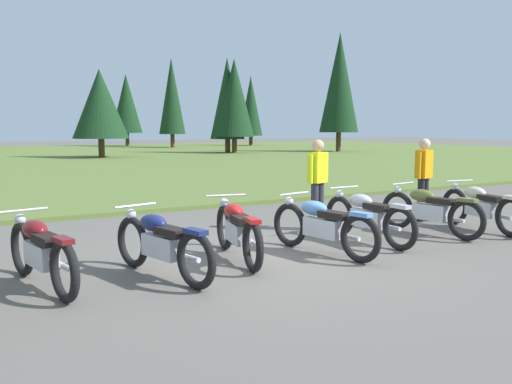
% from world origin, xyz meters
% --- Properties ---
extents(ground_plane, '(140.00, 140.00, 0.00)m').
position_xyz_m(ground_plane, '(0.00, 0.00, 0.00)').
color(ground_plane, '#605B54').
extents(grass_moorland, '(80.00, 44.00, 0.10)m').
position_xyz_m(grass_moorland, '(0.00, 26.73, 0.05)').
color(grass_moorland, '#5B7033').
rests_on(grass_moorland, ground).
extents(forest_treeline, '(45.51, 23.94, 9.09)m').
position_xyz_m(forest_treeline, '(0.40, 35.23, 4.46)').
color(forest_treeline, '#47331E').
rests_on(forest_treeline, ground).
extents(motorcycle_maroon, '(0.71, 2.08, 0.88)m').
position_xyz_m(motorcycle_maroon, '(-3.21, 0.10, 0.44)').
color(motorcycle_maroon, black).
rests_on(motorcycle_maroon, ground).
extents(motorcycle_navy, '(0.77, 2.06, 0.88)m').
position_xyz_m(motorcycle_navy, '(-1.82, -0.18, 0.44)').
color(motorcycle_navy, black).
rests_on(motorcycle_navy, ground).
extents(motorcycle_red, '(0.67, 2.08, 0.88)m').
position_xyz_m(motorcycle_red, '(-0.56, 0.16, 0.44)').
color(motorcycle_red, black).
rests_on(motorcycle_red, ground).
extents(motorcycle_sky_blue, '(0.71, 2.08, 0.88)m').
position_xyz_m(motorcycle_sky_blue, '(0.71, -0.17, 0.44)').
color(motorcycle_sky_blue, black).
rests_on(motorcycle_sky_blue, ground).
extents(motorcycle_silver, '(0.62, 2.10, 0.88)m').
position_xyz_m(motorcycle_silver, '(1.85, 0.12, 0.44)').
color(motorcycle_silver, black).
rests_on(motorcycle_silver, ground).
extents(motorcycle_olive, '(0.66, 2.09, 0.88)m').
position_xyz_m(motorcycle_olive, '(3.26, 0.10, 0.44)').
color(motorcycle_olive, black).
rests_on(motorcycle_olive, ground).
extents(motorcycle_cream, '(0.62, 2.09, 0.88)m').
position_xyz_m(motorcycle_cream, '(4.40, -0.09, 0.44)').
color(motorcycle_cream, black).
rests_on(motorcycle_cream, ground).
extents(rider_in_hivis_vest, '(0.53, 0.32, 1.67)m').
position_xyz_m(rider_in_hivis_vest, '(4.17, 1.11, 0.95)').
color(rider_in_hivis_vest, black).
rests_on(rider_in_hivis_vest, ground).
extents(rider_near_row_end, '(0.52, 0.33, 1.67)m').
position_xyz_m(rider_near_row_end, '(1.78, 1.43, 0.95)').
color(rider_near_row_end, '#2D2D38').
rests_on(rider_near_row_end, ground).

